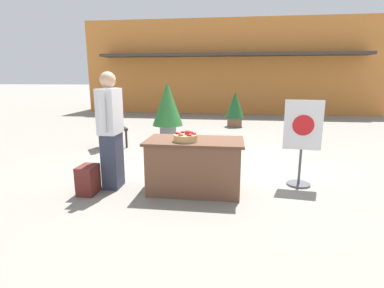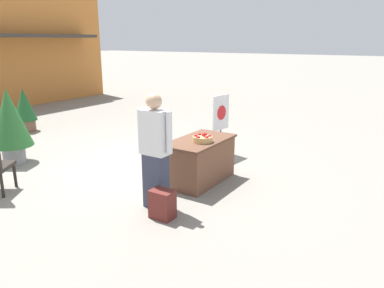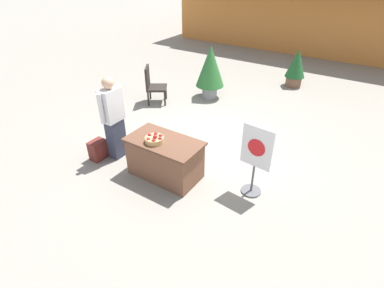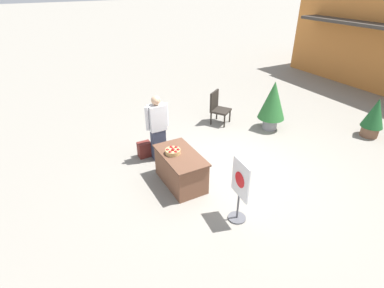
{
  "view_description": "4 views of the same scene",
  "coord_description": "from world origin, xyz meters",
  "px_view_note": "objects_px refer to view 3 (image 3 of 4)",
  "views": [
    {
      "loc": [
        0.41,
        -5.63,
        1.67
      ],
      "look_at": [
        -0.24,
        -0.74,
        0.56
      ],
      "focal_mm": 28.0,
      "sensor_mm": 36.0,
      "label": 1
    },
    {
      "loc": [
        -5.54,
        -4.76,
        2.48
      ],
      "look_at": [
        0.06,
        -1.14,
        0.62
      ],
      "focal_mm": 35.0,
      "sensor_mm": 36.0,
      "label": 2
    },
    {
      "loc": [
        2.86,
        -5.03,
        3.64
      ],
      "look_at": [
        0.22,
        -0.99,
        0.6
      ],
      "focal_mm": 28.0,
      "sensor_mm": 36.0,
      "label": 3
    },
    {
      "loc": [
        5.01,
        -3.91,
        4.26
      ],
      "look_at": [
        -0.21,
        -1.06,
        0.9
      ],
      "focal_mm": 28.0,
      "sensor_mm": 36.0,
      "label": 4
    }
  ],
  "objects_px": {
    "patio_chair": "(153,84)",
    "poster_board": "(255,159)",
    "backpack": "(98,150)",
    "potted_plant_far_left": "(296,67)",
    "display_table": "(165,158)",
    "person_visitor": "(113,118)",
    "potted_plant_far_right": "(210,68)",
    "apple_basket": "(154,139)"
  },
  "relations": [
    {
      "from": "apple_basket",
      "to": "potted_plant_far_left",
      "type": "xyz_separation_m",
      "value": [
        0.74,
        6.2,
        -0.2
      ]
    },
    {
      "from": "backpack",
      "to": "poster_board",
      "type": "xyz_separation_m",
      "value": [
        3.12,
        0.77,
        0.51
      ]
    },
    {
      "from": "poster_board",
      "to": "display_table",
      "type": "bearing_deg",
      "value": -68.2
    },
    {
      "from": "potted_plant_far_left",
      "to": "poster_board",
      "type": "bearing_deg",
      "value": -80.15
    },
    {
      "from": "potted_plant_far_left",
      "to": "display_table",
      "type": "bearing_deg",
      "value": -95.86
    },
    {
      "from": "person_visitor",
      "to": "poster_board",
      "type": "bearing_deg",
      "value": 8.72
    },
    {
      "from": "poster_board",
      "to": "patio_chair",
      "type": "relative_size",
      "value": 1.26
    },
    {
      "from": "patio_chair",
      "to": "poster_board",
      "type": "bearing_deg",
      "value": -61.44
    },
    {
      "from": "potted_plant_far_right",
      "to": "apple_basket",
      "type": "bearing_deg",
      "value": -74.22
    },
    {
      "from": "apple_basket",
      "to": "display_table",
      "type": "bearing_deg",
      "value": 48.42
    },
    {
      "from": "backpack",
      "to": "poster_board",
      "type": "distance_m",
      "value": 3.26
    },
    {
      "from": "display_table",
      "to": "apple_basket",
      "type": "relative_size",
      "value": 4.15
    },
    {
      "from": "apple_basket",
      "to": "potted_plant_far_left",
      "type": "height_order",
      "value": "potted_plant_far_left"
    },
    {
      "from": "backpack",
      "to": "potted_plant_far_left",
      "type": "relative_size",
      "value": 0.35
    },
    {
      "from": "poster_board",
      "to": "potted_plant_far_left",
      "type": "distance_m",
      "value": 5.71
    },
    {
      "from": "potted_plant_far_left",
      "to": "person_visitor",
      "type": "bearing_deg",
      "value": -107.25
    },
    {
      "from": "poster_board",
      "to": "backpack",
      "type": "bearing_deg",
      "value": -70.1
    },
    {
      "from": "poster_board",
      "to": "potted_plant_far_right",
      "type": "height_order",
      "value": "potted_plant_far_right"
    },
    {
      "from": "display_table",
      "to": "poster_board",
      "type": "distance_m",
      "value": 1.69
    },
    {
      "from": "backpack",
      "to": "potted_plant_far_right",
      "type": "distance_m",
      "value": 4.15
    },
    {
      "from": "patio_chair",
      "to": "backpack",
      "type": "bearing_deg",
      "value": -106.86
    },
    {
      "from": "apple_basket",
      "to": "backpack",
      "type": "xyz_separation_m",
      "value": [
        -1.41,
        -0.19,
        -0.63
      ]
    },
    {
      "from": "potted_plant_far_right",
      "to": "backpack",
      "type": "bearing_deg",
      "value": -94.36
    },
    {
      "from": "patio_chair",
      "to": "person_visitor",
      "type": "bearing_deg",
      "value": -99.92
    },
    {
      "from": "display_table",
      "to": "person_visitor",
      "type": "bearing_deg",
      "value": -179.62
    },
    {
      "from": "person_visitor",
      "to": "patio_chair",
      "type": "bearing_deg",
      "value": 113.38
    },
    {
      "from": "person_visitor",
      "to": "patio_chair",
      "type": "relative_size",
      "value": 1.65
    },
    {
      "from": "poster_board",
      "to": "potted_plant_far_right",
      "type": "bearing_deg",
      "value": -133.61
    },
    {
      "from": "apple_basket",
      "to": "potted_plant_far_right",
      "type": "distance_m",
      "value": 4.05
    },
    {
      "from": "potted_plant_far_right",
      "to": "person_visitor",
      "type": "bearing_deg",
      "value": -90.79
    },
    {
      "from": "person_visitor",
      "to": "potted_plant_far_right",
      "type": "bearing_deg",
      "value": 88.84
    },
    {
      "from": "patio_chair",
      "to": "potted_plant_far_left",
      "type": "bearing_deg",
      "value": 15.76
    },
    {
      "from": "display_table",
      "to": "patio_chair",
      "type": "relative_size",
      "value": 1.33
    },
    {
      "from": "display_table",
      "to": "potted_plant_far_right",
      "type": "bearing_deg",
      "value": 107.85
    },
    {
      "from": "backpack",
      "to": "potted_plant_far_right",
      "type": "relative_size",
      "value": 0.27
    },
    {
      "from": "display_table",
      "to": "potted_plant_far_left",
      "type": "relative_size",
      "value": 1.18
    },
    {
      "from": "potted_plant_far_right",
      "to": "poster_board",
      "type": "bearing_deg",
      "value": -49.69
    },
    {
      "from": "backpack",
      "to": "potted_plant_far_left",
      "type": "xyz_separation_m",
      "value": [
        2.15,
        6.39,
        0.44
      ]
    },
    {
      "from": "display_table",
      "to": "person_visitor",
      "type": "relative_size",
      "value": 0.81
    },
    {
      "from": "apple_basket",
      "to": "potted_plant_far_left",
      "type": "distance_m",
      "value": 6.25
    },
    {
      "from": "patio_chair",
      "to": "potted_plant_far_right",
      "type": "xyz_separation_m",
      "value": [
        1.18,
        1.21,
        0.32
      ]
    },
    {
      "from": "patio_chair",
      "to": "potted_plant_far_left",
      "type": "distance_m",
      "value": 4.64
    }
  ]
}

